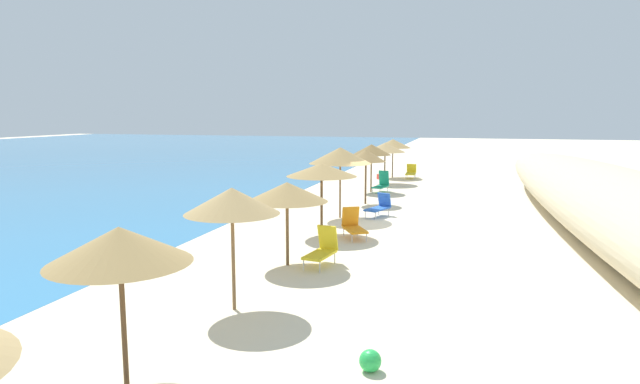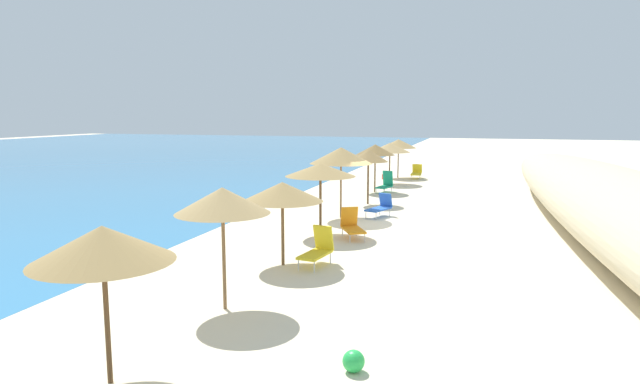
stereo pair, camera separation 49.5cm
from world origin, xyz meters
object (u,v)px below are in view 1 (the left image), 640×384
beach_umbrella_9 (393,144)px  lounge_chair_3 (322,249)px  lounge_chair_0 (382,184)px  beach_umbrella_1 (119,245)px  lounge_chair_4 (411,172)px  beach_umbrella_4 (322,170)px  beach_umbrella_7 (371,150)px  beach_umbrella_8 (385,147)px  lounge_chair_2 (379,206)px  cooler_box (380,177)px  beach_ball (370,361)px  beach_umbrella_6 (366,156)px  beach_umbrella_3 (287,192)px  lounge_chair_1 (353,225)px  beach_umbrella_2 (232,201)px  beach_umbrella_5 (340,156)px

beach_umbrella_9 → lounge_chair_3: bearing=-176.9°
beach_umbrella_9 → lounge_chair_0: beach_umbrella_9 is taller
beach_umbrella_1 → lounge_chair_4: bearing=-2.4°
beach_umbrella_4 → lounge_chair_0: beach_umbrella_4 is taller
lounge_chair_4 → beach_umbrella_7: bearing=76.3°
beach_umbrella_8 → beach_umbrella_9: size_ratio=0.97×
lounge_chair_0 → lounge_chair_3: (-15.69, -0.82, 0.03)m
lounge_chair_2 → cooler_box: 13.68m
beach_ball → cooler_box: bearing=9.1°
beach_umbrella_6 → beach_ball: 18.03m
beach_umbrella_3 → lounge_chair_1: 4.54m
beach_umbrella_2 → lounge_chair_3: (4.10, -0.97, -2.03)m
beach_umbrella_3 → beach_umbrella_4: (4.23, 0.13, 0.22)m
beach_umbrella_8 → beach_ball: (-25.61, -3.82, -2.12)m
beach_umbrella_9 → lounge_chair_1: (-19.08, -1.34, -1.92)m
beach_umbrella_8 → lounge_chair_2: beach_umbrella_8 is taller
beach_umbrella_1 → cooler_box: bearing=1.3°
beach_umbrella_4 → lounge_chair_4: beach_umbrella_4 is taller
beach_umbrella_2 → beach_umbrella_6: bearing=-0.3°
lounge_chair_1 → lounge_chair_3: (-3.79, 0.11, 0.04)m
beach_umbrella_3 → beach_ball: (-6.01, -3.60, -2.00)m
beach_umbrella_4 → lounge_chair_2: (4.12, -1.46, -1.96)m
beach_umbrella_5 → beach_umbrella_9: beach_umbrella_5 is taller
beach_umbrella_7 → lounge_chair_1: size_ratio=1.89×
beach_ball → beach_umbrella_3: bearing=30.9°
beach_umbrella_2 → beach_ball: size_ratio=7.17×
beach_umbrella_7 → beach_umbrella_2: bearing=-178.8°
beach_umbrella_1 → beach_umbrella_2: bearing=-3.8°
beach_umbrella_1 → beach_umbrella_2: (3.72, -0.25, 0.15)m
beach_umbrella_1 → beach_umbrella_7: beach_umbrella_7 is taller
beach_umbrella_2 → beach_ball: 4.78m
beach_umbrella_2 → beach_umbrella_1: bearing=176.2°
beach_umbrella_2 → lounge_chair_2: size_ratio=1.86×
lounge_chair_0 → lounge_chair_2: (-7.60, -1.15, -0.02)m
beach_umbrella_7 → beach_ball: (-21.69, -3.98, -2.22)m
lounge_chair_1 → beach_ball: bearing=74.8°
beach_umbrella_3 → beach_umbrella_5: size_ratio=0.82×
lounge_chair_0 → beach_umbrella_5: bearing=99.3°
beach_umbrella_8 → lounge_chair_0: 4.11m
lounge_chair_0 → lounge_chair_1: size_ratio=0.94×
beach_umbrella_2 → lounge_chair_4: size_ratio=1.68×
beach_umbrella_6 → cooler_box: bearing=5.3°
beach_umbrella_8 → beach_umbrella_9: bearing=0.1°
beach_umbrella_4 → beach_umbrella_7: size_ratio=0.98×
beach_umbrella_8 → cooler_box: bearing=16.0°
beach_umbrella_1 → lounge_chair_4: beach_umbrella_1 is taller
beach_umbrella_1 → beach_umbrella_5: beach_umbrella_5 is taller
beach_umbrella_6 → lounge_chair_4: bearing=-4.8°
beach_umbrella_4 → lounge_chair_0: 11.88m
beach_umbrella_4 → beach_umbrella_7: (11.45, 0.25, 0.01)m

